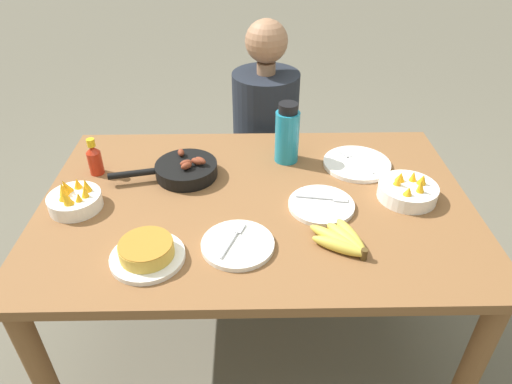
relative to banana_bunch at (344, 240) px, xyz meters
name	(u,v)px	position (x,y,z in m)	size (l,w,h in m)	color
ground_plane	(256,332)	(-0.26, 0.24, -0.73)	(14.00, 14.00, 0.00)	#666051
dining_table	(256,220)	(-0.26, 0.24, -0.11)	(1.46, 0.96, 0.71)	brown
banana_bunch	(344,240)	(0.00, 0.00, 0.00)	(0.17, 0.19, 0.04)	gold
skillet	(185,170)	(-0.51, 0.39, 0.01)	(0.39, 0.23, 0.08)	black
frittata_plate_center	(147,252)	(-0.57, -0.05, 0.01)	(0.22, 0.22, 0.06)	white
empty_plate_near_front	(321,205)	(-0.04, 0.19, -0.01)	(0.22, 0.22, 0.02)	white
empty_plate_far_left	(238,245)	(-0.32, 0.00, -0.01)	(0.22, 0.22, 0.02)	white
empty_plate_far_right	(357,164)	(0.13, 0.45, -0.01)	(0.25, 0.25, 0.02)	white
fruit_bowl_mango	(74,199)	(-0.86, 0.20, 0.01)	(0.17, 0.17, 0.10)	white
fruit_bowl_citrus	(408,191)	(0.26, 0.24, 0.01)	(0.20, 0.20, 0.10)	white
water_bottle	(287,134)	(-0.14, 0.50, 0.09)	(0.09, 0.09, 0.23)	teal
hot_sauce_bottle	(95,159)	(-0.84, 0.42, 0.04)	(0.05, 0.05, 0.14)	#B72814
person_figure	(265,156)	(-0.20, 0.94, -0.26)	(0.34, 0.34, 1.13)	black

